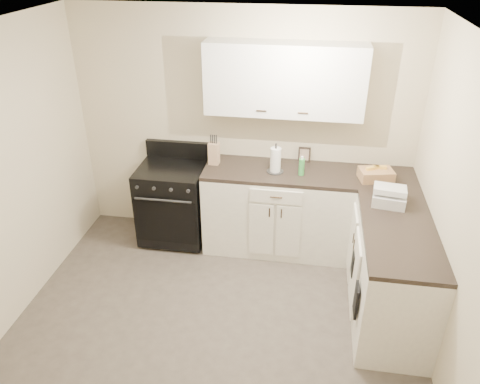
% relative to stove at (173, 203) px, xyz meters
% --- Properties ---
extents(floor, '(3.60, 3.60, 0.00)m').
position_rel_stove_xyz_m(floor, '(0.73, -1.48, -0.46)').
color(floor, '#473F38').
rests_on(floor, ground).
extents(ceiling, '(3.60, 3.60, 0.00)m').
position_rel_stove_xyz_m(ceiling, '(0.73, -1.48, 2.04)').
color(ceiling, white).
rests_on(ceiling, wall_back).
extents(wall_back, '(3.60, 0.00, 3.60)m').
position_rel_stove_xyz_m(wall_back, '(0.73, 0.32, 0.79)').
color(wall_back, beige).
rests_on(wall_back, ground).
extents(wall_right, '(0.00, 3.60, 3.60)m').
position_rel_stove_xyz_m(wall_right, '(2.53, -1.48, 0.79)').
color(wall_right, beige).
rests_on(wall_right, ground).
extents(base_cabinets_back, '(1.55, 0.60, 0.90)m').
position_rel_stove_xyz_m(base_cabinets_back, '(1.16, 0.02, -0.01)').
color(base_cabinets_back, silver).
rests_on(base_cabinets_back, floor).
extents(base_cabinets_right, '(0.60, 1.90, 0.90)m').
position_rel_stove_xyz_m(base_cabinets_right, '(2.23, -0.63, -0.01)').
color(base_cabinets_right, silver).
rests_on(base_cabinets_right, floor).
extents(countertop_back, '(1.55, 0.60, 0.04)m').
position_rel_stove_xyz_m(countertop_back, '(1.16, 0.02, 0.46)').
color(countertop_back, black).
rests_on(countertop_back, base_cabinets_back).
extents(countertop_right, '(0.60, 1.90, 0.04)m').
position_rel_stove_xyz_m(countertop_right, '(2.23, -0.63, 0.46)').
color(countertop_right, black).
rests_on(countertop_right, base_cabinets_right).
extents(upper_cabinets, '(1.55, 0.30, 0.70)m').
position_rel_stove_xyz_m(upper_cabinets, '(1.16, 0.18, 1.38)').
color(upper_cabinets, white).
rests_on(upper_cabinets, wall_back).
extents(stove, '(0.70, 0.60, 0.85)m').
position_rel_stove_xyz_m(stove, '(0.00, 0.00, 0.00)').
color(stove, black).
rests_on(stove, floor).
extents(knife_block, '(0.11, 0.10, 0.23)m').
position_rel_stove_xyz_m(knife_block, '(0.46, 0.08, 0.60)').
color(knife_block, tan).
rests_on(knife_block, countertop_back).
extents(paper_towel, '(0.14, 0.14, 0.26)m').
position_rel_stove_xyz_m(paper_towel, '(1.12, -0.02, 0.61)').
color(paper_towel, white).
rests_on(paper_towel, countertop_back).
extents(soap_bottle, '(0.08, 0.08, 0.17)m').
position_rel_stove_xyz_m(soap_bottle, '(1.38, -0.04, 0.57)').
color(soap_bottle, green).
rests_on(soap_bottle, countertop_back).
extents(picture_frame, '(0.13, 0.04, 0.16)m').
position_rel_stove_xyz_m(picture_frame, '(1.40, 0.28, 0.56)').
color(picture_frame, black).
rests_on(picture_frame, countertop_back).
extents(wicker_basket, '(0.36, 0.28, 0.11)m').
position_rel_stove_xyz_m(wicker_basket, '(2.11, -0.03, 0.53)').
color(wicker_basket, '#AC7F51').
rests_on(wicker_basket, countertop_right).
extents(countertop_grill, '(0.32, 0.30, 0.10)m').
position_rel_stove_xyz_m(countertop_grill, '(2.18, -0.49, 0.53)').
color(countertop_grill, silver).
rests_on(countertop_grill, countertop_right).
extents(oven_mitt_near, '(0.02, 0.16, 0.28)m').
position_rel_stove_xyz_m(oven_mitt_near, '(1.91, -1.30, 0.02)').
color(oven_mitt_near, black).
rests_on(oven_mitt_near, base_cabinets_right).
extents(oven_mitt_far, '(0.02, 0.13, 0.23)m').
position_rel_stove_xyz_m(oven_mitt_far, '(1.91, -0.83, 0.02)').
color(oven_mitt_far, black).
rests_on(oven_mitt_far, base_cabinets_right).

